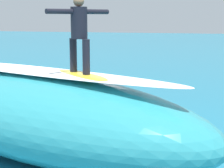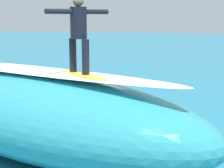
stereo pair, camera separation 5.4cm
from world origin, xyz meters
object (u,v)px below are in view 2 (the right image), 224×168
(surfer_riding, at_px, (79,29))
(surfboard_paddling, at_px, (133,115))
(surfboard_riding, at_px, (79,75))
(surfer_paddling, at_px, (129,109))

(surfer_riding, height_order, surfboard_paddling, surfer_riding)
(surfboard_riding, height_order, surfer_riding, surfer_riding)
(surfer_riding, xyz_separation_m, surfboard_paddling, (-0.30, -4.12, -2.91))
(surfboard_riding, xyz_separation_m, surfboard_paddling, (-0.30, -4.12, -1.95))
(surfer_riding, bearing_deg, surfer_paddling, -56.18)
(surfer_riding, xyz_separation_m, surfer_paddling, (-0.18, -4.18, -2.72))
(surfboard_riding, xyz_separation_m, surfer_paddling, (-0.18, -4.18, -1.77))
(surfboard_riding, distance_m, surfer_riding, 0.95)
(surfer_riding, height_order, surfer_paddling, surfer_riding)
(surfer_riding, bearing_deg, surfboard_riding, 36.24)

